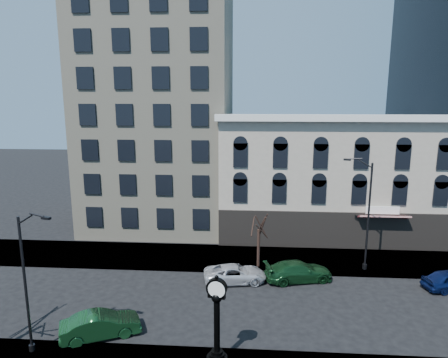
{
  "coord_description": "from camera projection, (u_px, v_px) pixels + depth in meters",
  "views": [
    {
      "loc": [
        4.06,
        -25.07,
        13.98
      ],
      "look_at": [
        2.0,
        4.0,
        8.0
      ],
      "focal_mm": 32.0,
      "sensor_mm": 36.0,
      "label": 1
    }
  ],
  "objects": [
    {
      "name": "street_lamp_near",
      "position": [
        30.0,
        247.0,
        20.8
      ],
      "size": [
        2.07,
        0.83,
        8.24
      ],
      "rotation": [
        0.0,
        0.0,
        -0.3
      ],
      "color": "black",
      "rests_on": "sidewalk_near"
    },
    {
      "name": "car_far_b",
      "position": [
        298.0,
        271.0,
        30.9
      ],
      "size": [
        5.6,
        3.32,
        1.52
      ],
      "primitive_type": "imported",
      "rotation": [
        0.0,
        0.0,
        1.81
      ],
      "color": "#143F1E",
      "rests_on": "ground"
    },
    {
      "name": "street_clock",
      "position": [
        217.0,
        324.0,
        20.86
      ],
      "size": [
        1.13,
        1.13,
        4.97
      ],
      "rotation": [
        0.0,
        0.0,
        -0.2
      ],
      "color": "black",
      "rests_on": "sidewalk_near"
    },
    {
      "name": "car_far_a",
      "position": [
        235.0,
        274.0,
        30.66
      ],
      "size": [
        5.11,
        2.99,
        1.33
      ],
      "primitive_type": "imported",
      "rotation": [
        0.0,
        0.0,
        1.74
      ],
      "color": "silver",
      "rests_on": "ground"
    },
    {
      "name": "victorian_row",
      "position": [
        329.0,
        176.0,
        41.08
      ],
      "size": [
        22.6,
        11.19,
        12.5
      ],
      "color": "#B7AA97",
      "rests_on": "ground"
    },
    {
      "name": "car_near_b",
      "position": [
        101.0,
        325.0,
        23.61
      ],
      "size": [
        4.85,
        3.38,
        1.52
      ],
      "primitive_type": "imported",
      "rotation": [
        0.0,
        0.0,
        2.0
      ],
      "color": "#143F1E",
      "rests_on": "ground"
    },
    {
      "name": "sidewalk_far",
      "position": [
        205.0,
        257.0,
        35.4
      ],
      "size": [
        160.0,
        6.0,
        0.12
      ],
      "primitive_type": "cube",
      "color": "gray",
      "rests_on": "ground"
    },
    {
      "name": "street_lamp_far",
      "position": [
        362.0,
        185.0,
        31.69
      ],
      "size": [
        2.35,
        0.96,
        9.36
      ],
      "rotation": [
        0.0,
        0.0,
        2.84
      ],
      "color": "black",
      "rests_on": "sidewalk_far"
    },
    {
      "name": "ground",
      "position": [
        191.0,
        303.0,
        27.59
      ],
      "size": [
        160.0,
        160.0,
        0.0
      ],
      "primitive_type": "plane",
      "color": "black",
      "rests_on": "ground"
    },
    {
      "name": "bare_tree_far",
      "position": [
        259.0,
        222.0,
        32.65
      ],
      "size": [
        2.99,
        2.99,
        5.14
      ],
      "color": "#322019",
      "rests_on": "sidewalk_far"
    },
    {
      "name": "cream_tower",
      "position": [
        158.0,
        46.0,
        42.58
      ],
      "size": [
        15.9,
        15.4,
        42.5
      ],
      "color": "#BAAF95",
      "rests_on": "ground"
    }
  ]
}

